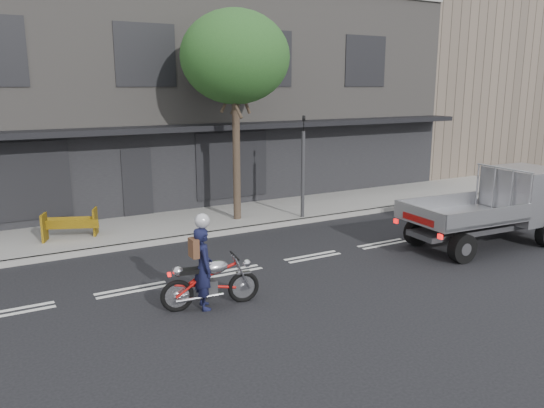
{
  "coord_description": "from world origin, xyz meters",
  "views": [
    {
      "loc": [
        -5.08,
        -11.16,
        4.42
      ],
      "look_at": [
        1.44,
        0.5,
        1.44
      ],
      "focal_mm": 35.0,
      "sensor_mm": 36.0,
      "label": 1
    }
  ],
  "objects_px": {
    "rider": "(203,268)",
    "street_tree": "(235,58)",
    "traffic_light_pole": "(303,172)",
    "motorcycle": "(211,281)",
    "flatbed_ute": "(513,199)",
    "construction_barrier": "(72,226)"
  },
  "relations": [
    {
      "from": "rider",
      "to": "street_tree",
      "type": "bearing_deg",
      "value": -22.4
    },
    {
      "from": "street_tree",
      "to": "construction_barrier",
      "type": "relative_size",
      "value": 4.53
    },
    {
      "from": "traffic_light_pole",
      "to": "rider",
      "type": "xyz_separation_m",
      "value": [
        -5.55,
        -5.02,
        -0.81
      ]
    },
    {
      "from": "traffic_light_pole",
      "to": "flatbed_ute",
      "type": "height_order",
      "value": "traffic_light_pole"
    },
    {
      "from": "rider",
      "to": "motorcycle",
      "type": "bearing_deg",
      "value": -81.28
    },
    {
      "from": "street_tree",
      "to": "rider",
      "type": "xyz_separation_m",
      "value": [
        -3.55,
        -5.87,
        -4.43
      ]
    },
    {
      "from": "flatbed_ute",
      "to": "construction_barrier",
      "type": "height_order",
      "value": "flatbed_ute"
    },
    {
      "from": "rider",
      "to": "flatbed_ute",
      "type": "height_order",
      "value": "flatbed_ute"
    },
    {
      "from": "traffic_light_pole",
      "to": "rider",
      "type": "distance_m",
      "value": 7.53
    },
    {
      "from": "motorcycle",
      "to": "construction_barrier",
      "type": "relative_size",
      "value": 1.38
    },
    {
      "from": "street_tree",
      "to": "rider",
      "type": "distance_m",
      "value": 8.17
    },
    {
      "from": "traffic_light_pole",
      "to": "motorcycle",
      "type": "distance_m",
      "value": 7.46
    },
    {
      "from": "traffic_light_pole",
      "to": "rider",
      "type": "height_order",
      "value": "traffic_light_pole"
    },
    {
      "from": "rider",
      "to": "traffic_light_pole",
      "type": "bearing_deg",
      "value": -39.11
    },
    {
      "from": "traffic_light_pole",
      "to": "flatbed_ute",
      "type": "distance_m",
      "value": 6.38
    },
    {
      "from": "traffic_light_pole",
      "to": "rider",
      "type": "relative_size",
      "value": 2.07
    },
    {
      "from": "street_tree",
      "to": "traffic_light_pole",
      "type": "height_order",
      "value": "street_tree"
    },
    {
      "from": "motorcycle",
      "to": "construction_barrier",
      "type": "bearing_deg",
      "value": 115.32
    },
    {
      "from": "street_tree",
      "to": "flatbed_ute",
      "type": "height_order",
      "value": "street_tree"
    },
    {
      "from": "traffic_light_pole",
      "to": "street_tree",
      "type": "bearing_deg",
      "value": 156.97
    },
    {
      "from": "street_tree",
      "to": "rider",
      "type": "bearing_deg",
      "value": -121.16
    },
    {
      "from": "motorcycle",
      "to": "flatbed_ute",
      "type": "bearing_deg",
      "value": 9.42
    }
  ]
}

